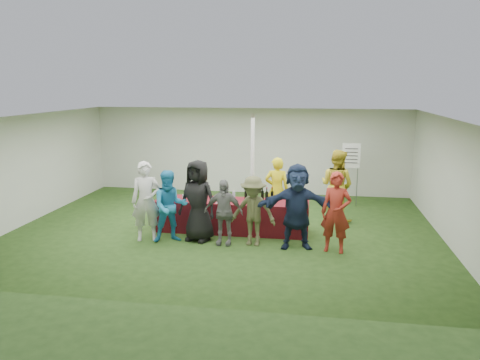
% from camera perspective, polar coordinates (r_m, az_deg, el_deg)
% --- Properties ---
extents(ground, '(60.00, 60.00, 0.00)m').
position_cam_1_polar(ground, '(11.33, -1.85, -6.03)').
color(ground, '#284719').
rests_on(ground, ground).
extents(tent, '(10.00, 10.00, 10.00)m').
position_cam_1_polar(tent, '(12.08, 1.54, 1.68)').
color(tent, white).
rests_on(tent, ground).
extents(serving_table, '(3.60, 0.80, 0.75)m').
position_cam_1_polar(serving_table, '(11.09, -1.02, -4.40)').
color(serving_table, maroon).
rests_on(serving_table, ground).
extents(wine_bottles, '(0.69, 0.15, 0.32)m').
position_cam_1_polar(wine_bottles, '(11.00, 2.35, -1.86)').
color(wine_bottles, black).
rests_on(wine_bottles, serving_table).
extents(wine_glasses, '(1.12, 0.13, 0.16)m').
position_cam_1_polar(wine_glasses, '(10.90, -5.80, -2.09)').
color(wine_glasses, silver).
rests_on(wine_glasses, serving_table).
extents(water_bottle, '(0.07, 0.07, 0.23)m').
position_cam_1_polar(water_bottle, '(11.03, -0.76, -1.90)').
color(water_bottle, silver).
rests_on(water_bottle, serving_table).
extents(bar_towel, '(0.25, 0.18, 0.03)m').
position_cam_1_polar(bar_towel, '(10.87, 7.42, -2.70)').
color(bar_towel, white).
rests_on(bar_towel, serving_table).
extents(dump_bucket, '(0.22, 0.22, 0.18)m').
position_cam_1_polar(dump_bucket, '(10.59, 7.60, -2.67)').
color(dump_bucket, slate).
rests_on(dump_bucket, serving_table).
extents(wine_list_sign, '(0.50, 0.03, 1.80)m').
position_cam_1_polar(wine_list_sign, '(13.59, 13.38, 2.34)').
color(wine_list_sign, slate).
rests_on(wine_list_sign, ground).
extents(staff_pourer, '(0.62, 0.42, 1.66)m').
position_cam_1_polar(staff_pourer, '(11.77, 4.51, -1.20)').
color(staff_pourer, yellow).
rests_on(staff_pourer, ground).
extents(staff_back, '(1.12, 1.07, 1.83)m').
position_cam_1_polar(staff_back, '(12.07, 11.70, -0.66)').
color(staff_back, gold).
rests_on(staff_back, ground).
extents(customer_0, '(0.75, 0.61, 1.78)m').
position_cam_1_polar(customer_0, '(10.56, -11.36, -2.55)').
color(customer_0, beige).
rests_on(customer_0, ground).
extents(customer_1, '(0.96, 0.87, 1.60)m').
position_cam_1_polar(customer_1, '(10.39, -8.51, -3.20)').
color(customer_1, '#1F7FB6').
rests_on(customer_1, ground).
extents(customer_2, '(1.02, 0.81, 1.82)m').
position_cam_1_polar(customer_2, '(10.36, -5.15, -2.53)').
color(customer_2, black).
rests_on(customer_2, ground).
extents(customer_3, '(0.85, 0.37, 1.44)m').
position_cam_1_polar(customer_3, '(10.12, -2.03, -3.93)').
color(customer_3, slate).
rests_on(customer_3, ground).
extents(customer_4, '(1.04, 0.67, 1.52)m').
position_cam_1_polar(customer_4, '(10.06, 1.61, -3.80)').
color(customer_4, '#4E4F2E').
rests_on(customer_4, ground).
extents(customer_5, '(1.74, 0.77, 1.82)m').
position_cam_1_polar(customer_5, '(9.92, 6.96, -3.22)').
color(customer_5, '#17233D').
rests_on(customer_5, ground).
extents(customer_6, '(0.68, 0.50, 1.69)m').
position_cam_1_polar(customer_6, '(9.83, 11.62, -3.89)').
color(customer_6, maroon).
rests_on(customer_6, ground).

